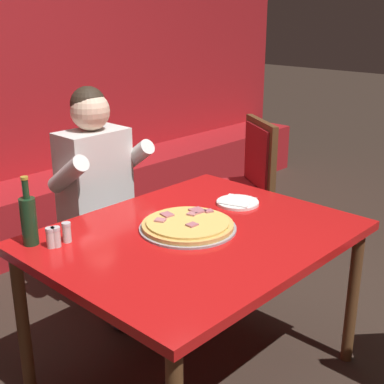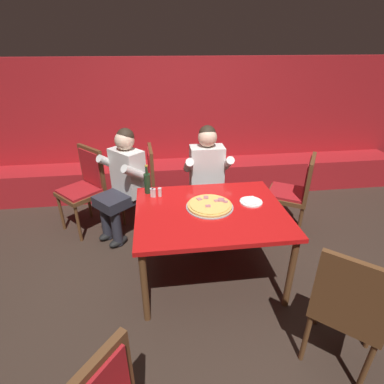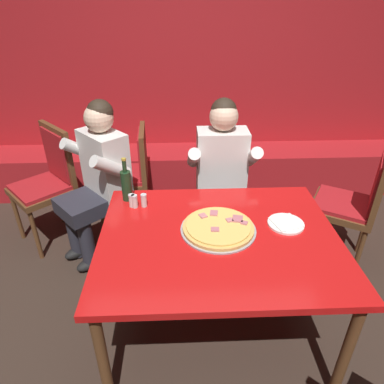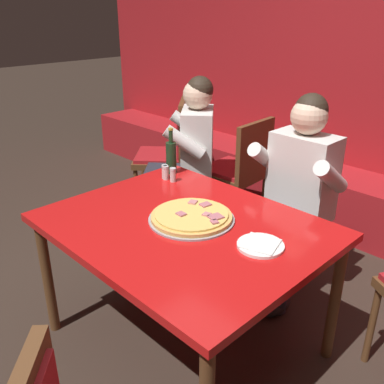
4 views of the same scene
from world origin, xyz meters
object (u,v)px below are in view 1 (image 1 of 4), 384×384
object	(u,v)px
shaker_red_pepper_flakes	(67,233)
diner_seated_blue_shirt	(105,193)
pizza	(188,225)
beer_bottle	(29,219)
shaker_oregano	(56,238)
plate_white_paper	(238,202)
main_dining_table	(196,247)
dining_chair_far_right	(242,181)
shaker_black_pepper	(51,239)

from	to	relation	value
shaker_red_pepper_flakes	diner_seated_blue_shirt	distance (m)	0.73
pizza	diner_seated_blue_shirt	bearing A→B (deg)	81.37
beer_bottle	shaker_oregano	size ratio (longest dim) A/B	3.40
plate_white_paper	main_dining_table	bearing A→B (deg)	-167.93
pizza	diner_seated_blue_shirt	world-z (taller)	diner_seated_blue_shirt
shaker_red_pepper_flakes	dining_chair_far_right	distance (m)	1.57
main_dining_table	shaker_oregano	size ratio (longest dim) A/B	15.46
shaker_red_pepper_flakes	beer_bottle	bearing A→B (deg)	141.55
main_dining_table	pizza	xyz separation A→B (m)	(0.00, 0.05, 0.09)
pizza	beer_bottle	world-z (taller)	beer_bottle
plate_white_paper	pizza	bearing A→B (deg)	-174.77
main_dining_table	beer_bottle	world-z (taller)	beer_bottle
diner_seated_blue_shirt	dining_chair_far_right	xyz separation A→B (m)	(0.98, -0.19, -0.13)
dining_chair_far_right	shaker_black_pepper	bearing A→B (deg)	-170.30
beer_bottle	dining_chair_far_right	xyz separation A→B (m)	(1.65, 0.19, -0.27)
main_dining_table	dining_chair_far_right	xyz separation A→B (m)	(1.10, 0.60, -0.09)
shaker_oregano	dining_chair_far_right	xyz separation A→B (m)	(1.59, 0.28, -0.20)
pizza	shaker_red_pepper_flakes	world-z (taller)	shaker_red_pepper_flakes
plate_white_paper	shaker_black_pepper	size ratio (longest dim) A/B	2.44
main_dining_table	dining_chair_far_right	bearing A→B (deg)	28.65
shaker_red_pepper_flakes	plate_white_paper	bearing A→B (deg)	-15.81
plate_white_paper	dining_chair_far_right	xyz separation A→B (m)	(0.70, 0.51, -0.17)
diner_seated_blue_shirt	beer_bottle	bearing A→B (deg)	-150.92
diner_seated_blue_shirt	dining_chair_far_right	size ratio (longest dim) A/B	1.30
main_dining_table	plate_white_paper	distance (m)	0.41
shaker_red_pepper_flakes	dining_chair_far_right	bearing A→B (deg)	10.21
main_dining_table	beer_bottle	size ratio (longest dim) A/B	4.55
pizza	shaker_oregano	bearing A→B (deg)	151.98
pizza	dining_chair_far_right	bearing A→B (deg)	26.70
pizza	plate_white_paper	bearing A→B (deg)	5.23
pizza	shaker_black_pepper	distance (m)	0.59
plate_white_paper	diner_seated_blue_shirt	distance (m)	0.76
shaker_oregano	diner_seated_blue_shirt	world-z (taller)	diner_seated_blue_shirt
shaker_oregano	diner_seated_blue_shirt	size ratio (longest dim) A/B	0.07
beer_bottle	diner_seated_blue_shirt	xyz separation A→B (m)	(0.67, 0.37, -0.15)
shaker_red_pepper_flakes	shaker_black_pepper	xyz separation A→B (m)	(-0.08, 0.00, 0.00)
shaker_oregano	diner_seated_blue_shirt	bearing A→B (deg)	37.62
main_dining_table	shaker_black_pepper	distance (m)	0.62
main_dining_table	shaker_red_pepper_flakes	world-z (taller)	shaker_red_pepper_flakes
main_dining_table	pizza	world-z (taller)	pizza
beer_bottle	shaker_oregano	world-z (taller)	beer_bottle
plate_white_paper	shaker_oregano	distance (m)	0.92
pizza	dining_chair_far_right	size ratio (longest dim) A/B	0.44
plate_white_paper	beer_bottle	xyz separation A→B (m)	(-0.95, 0.33, 0.10)
shaker_black_pepper	diner_seated_blue_shirt	size ratio (longest dim) A/B	0.07
shaker_red_pepper_flakes	diner_seated_blue_shirt	size ratio (longest dim) A/B	0.07
pizza	shaker_red_pepper_flakes	size ratio (longest dim) A/B	4.99
plate_white_paper	beer_bottle	bearing A→B (deg)	160.99
pizza	beer_bottle	size ratio (longest dim) A/B	1.47
shaker_red_pepper_flakes	diner_seated_blue_shirt	bearing A→B (deg)	39.86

